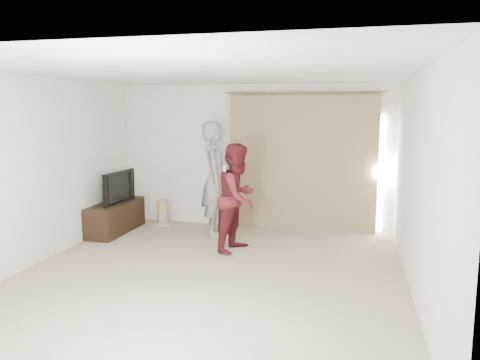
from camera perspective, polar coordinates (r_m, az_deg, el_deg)
name	(u,v)px	position (r m, az deg, el deg)	size (l,w,h in m)	color
floor	(209,276)	(6.23, -3.85, -11.55)	(5.50, 5.50, 0.00)	tan
wall_back	(253,156)	(8.56, 1.61, 2.90)	(5.00, 0.04, 2.60)	silver
wall_left	(36,171)	(7.08, -23.65, 1.01)	(0.04, 5.50, 2.60)	silver
ceiling	(206,72)	(5.87, -4.11, 13.02)	(5.00, 5.50, 0.01)	silver
curtain	(303,163)	(8.36, 7.65, 2.03)	(2.80, 0.11, 2.46)	#9A875E
tv_console	(116,217)	(8.56, -14.93, -4.40)	(0.48, 1.38, 0.53)	black
tv	(114,187)	(8.46, -15.07, -0.82)	(0.97, 0.13, 0.56)	black
scratching_post	(163,215)	(8.90, -9.40, -4.22)	(0.36, 0.36, 0.47)	tan
person_man	(215,179)	(8.00, -3.03, 0.15)	(0.60, 0.79, 1.95)	gray
person_woman	(238,197)	(7.10, -0.24, -2.13)	(0.81, 0.93, 1.65)	#4F151B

